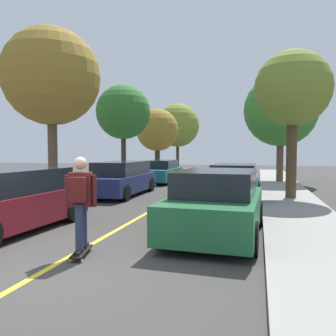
{
  "coord_description": "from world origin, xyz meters",
  "views": [
    {
      "loc": [
        3.32,
        -5.07,
        1.95
      ],
      "look_at": [
        0.04,
        7.26,
        1.28
      ],
      "focal_mm": 36.32,
      "sensor_mm": 36.0,
      "label": 1
    }
  ],
  "objects_px": {
    "street_tree_right_nearest": "(293,90)",
    "street_tree_right_near": "(281,110)",
    "parked_car_right_near": "(234,182)",
    "parked_car_left_near": "(122,178)",
    "parked_car_left_nearest": "(10,201)",
    "street_tree_left_nearest": "(51,77)",
    "skateboarder": "(80,198)",
    "parked_car_right_nearest": "(216,204)",
    "street_tree_left_farthest": "(178,125)",
    "street_tree_left_far": "(157,130)",
    "street_tree_left_near": "(123,112)",
    "skateboard": "(82,251)",
    "parked_car_left_far": "(160,171)"
  },
  "relations": [
    {
      "from": "street_tree_right_nearest",
      "to": "street_tree_right_near",
      "type": "height_order",
      "value": "street_tree_right_near"
    },
    {
      "from": "parked_car_right_near",
      "to": "parked_car_left_near",
      "type": "bearing_deg",
      "value": 179.79
    },
    {
      "from": "parked_car_left_nearest",
      "to": "street_tree_left_nearest",
      "type": "relative_size",
      "value": 0.67
    },
    {
      "from": "skateboarder",
      "to": "parked_car_right_nearest",
      "type": "bearing_deg",
      "value": 45.51
    },
    {
      "from": "street_tree_right_nearest",
      "to": "skateboarder",
      "type": "bearing_deg",
      "value": -117.83
    },
    {
      "from": "street_tree_left_farthest",
      "to": "skateboarder",
      "type": "distance_m",
      "value": 28.39
    },
    {
      "from": "parked_car_left_nearest",
      "to": "parked_car_right_near",
      "type": "relative_size",
      "value": 1.02
    },
    {
      "from": "parked_car_left_nearest",
      "to": "street_tree_left_far",
      "type": "distance_m",
      "value": 19.72
    },
    {
      "from": "parked_car_left_nearest",
      "to": "street_tree_left_far",
      "type": "height_order",
      "value": "street_tree_left_far"
    },
    {
      "from": "skateboarder",
      "to": "street_tree_right_near",
      "type": "bearing_deg",
      "value": 74.22
    },
    {
      "from": "parked_car_left_nearest",
      "to": "street_tree_left_far",
      "type": "xyz_separation_m",
      "value": [
        -2.14,
        19.4,
        2.83
      ]
    },
    {
      "from": "street_tree_left_near",
      "to": "skateboard",
      "type": "bearing_deg",
      "value": -70.73
    },
    {
      "from": "skateboarder",
      "to": "street_tree_left_nearest",
      "type": "bearing_deg",
      "value": 127.03
    },
    {
      "from": "street_tree_left_farthest",
      "to": "parked_car_left_near",
      "type": "bearing_deg",
      "value": -83.79
    },
    {
      "from": "street_tree_right_near",
      "to": "skateboard",
      "type": "xyz_separation_m",
      "value": [
        -4.35,
        -15.32,
        -4.19
      ]
    },
    {
      "from": "parked_car_left_nearest",
      "to": "parked_car_left_far",
      "type": "xyz_separation_m",
      "value": [
        -0.0,
        12.91,
        -0.07
      ]
    },
    {
      "from": "parked_car_right_nearest",
      "to": "street_tree_right_near",
      "type": "xyz_separation_m",
      "value": [
        2.13,
        13.11,
        3.56
      ]
    },
    {
      "from": "parked_car_left_far",
      "to": "parked_car_right_near",
      "type": "distance_m",
      "value": 7.74
    },
    {
      "from": "parked_car_left_nearest",
      "to": "street_tree_right_nearest",
      "type": "xyz_separation_m",
      "value": [
        6.95,
        6.92,
        3.51
      ]
    },
    {
      "from": "parked_car_left_nearest",
      "to": "street_tree_right_nearest",
      "type": "height_order",
      "value": "street_tree_right_nearest"
    },
    {
      "from": "street_tree_left_far",
      "to": "skateboard",
      "type": "distance_m",
      "value": 21.49
    },
    {
      "from": "parked_car_left_far",
      "to": "parked_car_right_nearest",
      "type": "bearing_deg",
      "value": -68.07
    },
    {
      "from": "street_tree_right_near",
      "to": "skateboarder",
      "type": "relative_size",
      "value": 3.63
    },
    {
      "from": "parked_car_left_near",
      "to": "parked_car_left_far",
      "type": "distance_m",
      "value": 6.03
    },
    {
      "from": "parked_car_left_nearest",
      "to": "parked_car_left_near",
      "type": "height_order",
      "value": "parked_car_left_nearest"
    },
    {
      "from": "street_tree_left_farthest",
      "to": "street_tree_right_nearest",
      "type": "xyz_separation_m",
      "value": [
        9.09,
        -19.57,
        -0.22
      ]
    },
    {
      "from": "street_tree_left_nearest",
      "to": "street_tree_right_nearest",
      "type": "relative_size",
      "value": 1.18
    },
    {
      "from": "street_tree_left_farthest",
      "to": "street_tree_right_nearest",
      "type": "relative_size",
      "value": 1.16
    },
    {
      "from": "street_tree_left_far",
      "to": "street_tree_right_nearest",
      "type": "relative_size",
      "value": 0.92
    },
    {
      "from": "parked_car_left_near",
      "to": "skateboard",
      "type": "bearing_deg",
      "value": -72.26
    },
    {
      "from": "street_tree_left_near",
      "to": "skateboard",
      "type": "xyz_separation_m",
      "value": [
        4.74,
        -13.57,
        -4.13
      ]
    },
    {
      "from": "parked_car_right_nearest",
      "to": "street_tree_left_near",
      "type": "bearing_deg",
      "value": 121.49
    },
    {
      "from": "parked_car_right_near",
      "to": "street_tree_right_nearest",
      "type": "relative_size",
      "value": 0.77
    },
    {
      "from": "parked_car_left_near",
      "to": "skateboard",
      "type": "distance_m",
      "value": 8.58
    },
    {
      "from": "parked_car_right_near",
      "to": "street_tree_left_far",
      "type": "bearing_deg",
      "value": 119.01
    },
    {
      "from": "parked_car_right_near",
      "to": "street_tree_left_far",
      "type": "xyz_separation_m",
      "value": [
        -6.95,
        12.54,
        2.87
      ]
    },
    {
      "from": "street_tree_left_near",
      "to": "skateboarder",
      "type": "height_order",
      "value": "street_tree_left_near"
    },
    {
      "from": "street_tree_left_near",
      "to": "street_tree_right_near",
      "type": "bearing_deg",
      "value": 10.93
    },
    {
      "from": "parked_car_left_near",
      "to": "street_tree_left_near",
      "type": "bearing_deg",
      "value": 111.5
    },
    {
      "from": "parked_car_right_nearest",
      "to": "parked_car_left_nearest",
      "type": "bearing_deg",
      "value": -168.94
    },
    {
      "from": "parked_car_left_nearest",
      "to": "street_tree_right_nearest",
      "type": "bearing_deg",
      "value": 44.85
    },
    {
      "from": "street_tree_right_nearest",
      "to": "parked_car_left_far",
      "type": "bearing_deg",
      "value": 139.24
    },
    {
      "from": "street_tree_right_near",
      "to": "street_tree_left_far",
      "type": "bearing_deg",
      "value": 149.52
    },
    {
      "from": "street_tree_left_far",
      "to": "parked_car_right_nearest",
      "type": "bearing_deg",
      "value": -69.35
    },
    {
      "from": "parked_car_left_far",
      "to": "parked_car_left_nearest",
      "type": "bearing_deg",
      "value": -89.99
    },
    {
      "from": "skateboarder",
      "to": "street_tree_left_far",
      "type": "bearing_deg",
      "value": 102.92
    },
    {
      "from": "parked_car_left_nearest",
      "to": "skateboard",
      "type": "distance_m",
      "value": 2.97
    },
    {
      "from": "parked_car_left_near",
      "to": "street_tree_left_far",
      "type": "xyz_separation_m",
      "value": [
        -2.13,
        12.52,
        2.83
      ]
    },
    {
      "from": "parked_car_right_nearest",
      "to": "parked_car_right_near",
      "type": "distance_m",
      "value": 5.92
    },
    {
      "from": "skateboarder",
      "to": "street_tree_right_nearest",
      "type": "bearing_deg",
      "value": 62.17
    }
  ]
}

